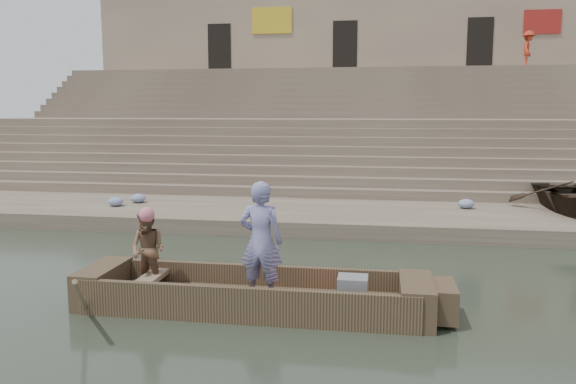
% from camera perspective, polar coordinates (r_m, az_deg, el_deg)
% --- Properties ---
extents(ground, '(120.00, 120.00, 0.00)m').
position_cam_1_polar(ground, '(8.26, 8.39, -14.39)').
color(ground, '#263124').
rests_on(ground, ground).
extents(lower_landing, '(32.00, 4.00, 0.40)m').
position_cam_1_polar(lower_landing, '(15.90, 8.91, -2.61)').
color(lower_landing, gray).
rests_on(lower_landing, ground).
extents(mid_landing, '(32.00, 3.00, 2.80)m').
position_cam_1_polar(mid_landing, '(23.19, 9.13, 3.76)').
color(mid_landing, gray).
rests_on(mid_landing, ground).
extents(upper_landing, '(32.00, 3.00, 5.20)m').
position_cam_1_polar(upper_landing, '(30.13, 9.24, 7.04)').
color(upper_landing, gray).
rests_on(upper_landing, ground).
extents(ghat_steps, '(32.00, 11.00, 5.20)m').
position_cam_1_polar(ghat_steps, '(24.85, 9.17, 4.97)').
color(ghat_steps, gray).
rests_on(ghat_steps, ground).
extents(building_wall, '(32.00, 5.07, 11.20)m').
position_cam_1_polar(building_wall, '(34.21, 9.38, 12.20)').
color(building_wall, tan).
rests_on(building_wall, ground).
extents(main_rowboat, '(5.00, 1.30, 0.22)m').
position_cam_1_polar(main_rowboat, '(9.28, -3.56, -11.00)').
color(main_rowboat, brown).
rests_on(main_rowboat, ground).
extents(rowboat_trim, '(6.04, 2.63, 1.97)m').
position_cam_1_polar(rowboat_trim, '(9.17, -2.30, -9.93)').
color(rowboat_trim, brown).
rests_on(rowboat_trim, ground).
extents(standing_man, '(0.72, 0.51, 1.88)m').
position_cam_1_polar(standing_man, '(8.80, -2.72, -4.95)').
color(standing_man, navy).
rests_on(standing_man, main_rowboat).
extents(rowing_man, '(0.73, 0.63, 1.30)m').
position_cam_1_polar(rowing_man, '(9.74, -13.83, -5.64)').
color(rowing_man, '#246D43').
rests_on(rowing_man, main_rowboat).
extents(television, '(0.46, 0.42, 0.40)m').
position_cam_1_polar(television, '(8.97, 6.40, -9.62)').
color(television, slate).
rests_on(television, main_rowboat).
extents(pedestrian, '(0.96, 1.28, 1.76)m').
position_cam_1_polar(pedestrian, '(30.92, 22.88, 13.01)').
color(pedestrian, '#BA351F').
rests_on(pedestrian, upper_landing).
extents(cloth_bundles, '(18.07, 1.67, 0.26)m').
position_cam_1_polar(cloth_bundles, '(16.12, 7.17, -1.24)').
color(cloth_bundles, '#3F5999').
rests_on(cloth_bundles, lower_landing).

